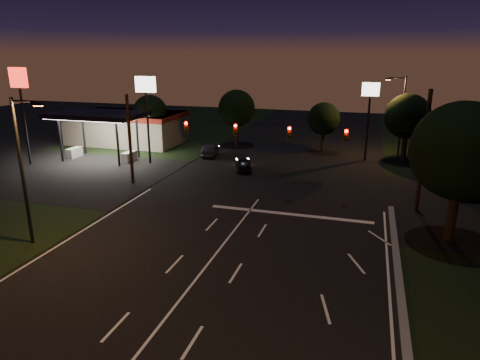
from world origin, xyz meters
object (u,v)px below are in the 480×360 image
at_px(tree_right_near, 461,152).
at_px(utility_pole_right, 416,210).
at_px(car_oncoming_b, 210,150).
at_px(car_oncoming_a, 244,164).

bearing_deg(tree_right_near, utility_pole_right, 107.53).
bearing_deg(car_oncoming_b, utility_pole_right, 140.69).
xyz_separation_m(utility_pole_right, car_oncoming_b, (-21.00, 12.06, 0.66)).
relative_size(tree_right_near, car_oncoming_b, 2.19).
distance_m(tree_right_near, car_oncoming_a, 21.55).
height_order(tree_right_near, car_oncoming_b, tree_right_near).
distance_m(utility_pole_right, tree_right_near, 7.61).
relative_size(utility_pole_right, car_oncoming_b, 2.25).
xyz_separation_m(utility_pole_right, tree_right_near, (1.53, -4.83, 5.68)).
relative_size(car_oncoming_a, car_oncoming_b, 0.95).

